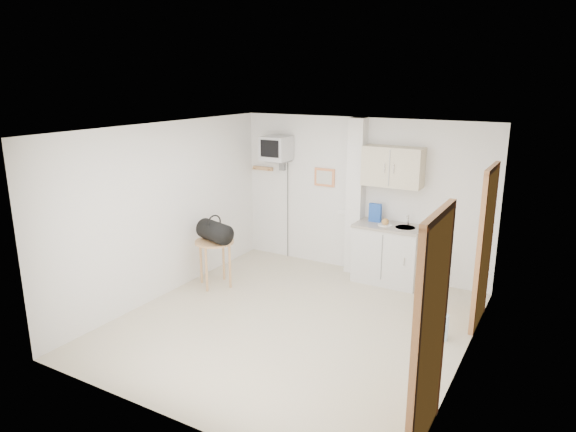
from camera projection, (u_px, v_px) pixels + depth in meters
The scene contains 7 objects.
ground at pixel (293, 323), 6.67m from camera, with size 4.50×4.50×0.00m, color #C1B498.
room_envelope at pixel (314, 210), 6.23m from camera, with size 4.24×4.54×2.55m.
kitchenette at pixel (389, 232), 7.86m from camera, with size 1.03×0.58×2.10m.
crt_television at pixel (276, 149), 8.56m from camera, with size 0.44×0.45×2.15m.
round_table at pixel (215, 247), 7.74m from camera, with size 0.59×0.59×0.72m.
duffel_bag at pixel (215, 231), 7.65m from camera, with size 0.62×0.46×0.41m.
water_bottle at pixel (443, 327), 6.21m from camera, with size 0.12×0.12×0.37m.
Camera 1 is at (2.97, -5.31, 3.08)m, focal length 32.00 mm.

